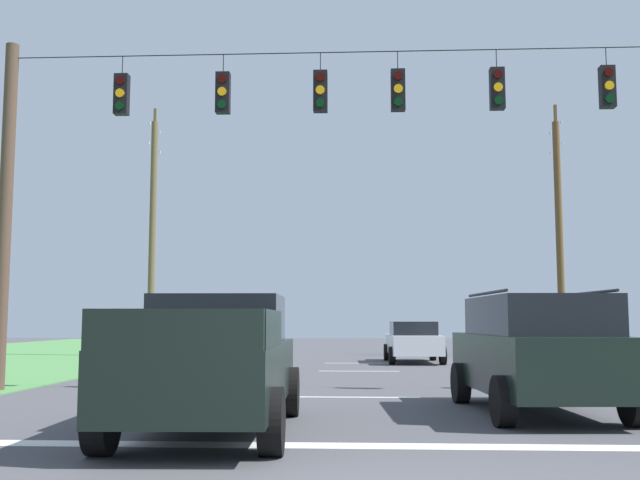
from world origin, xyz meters
name	(u,v)px	position (x,y,z in m)	size (l,w,h in m)	color
stop_bar_stripe	(360,446)	(0.00, 3.54, 0.00)	(14.34, 0.45, 0.01)	white
lane_dash_0	(359,397)	(0.00, 9.54, 0.00)	(0.15, 2.50, 0.01)	white
lane_dash_1	(359,371)	(0.00, 17.45, 0.00)	(0.15, 2.50, 0.01)	white
lane_dash_2	(359,363)	(0.00, 21.79, 0.00)	(0.15, 2.50, 0.01)	white
overhead_signal_span	(369,180)	(0.24, 10.48, 4.69)	(17.04, 0.31, 8.00)	#4D392C
pickup_truck	(213,363)	(-2.09, 4.66, 0.97)	(2.42, 5.46, 1.95)	black
suv_black	(536,350)	(3.01, 6.96, 1.06)	(2.44, 4.90, 2.05)	black
distant_car_crossing_white	(413,341)	(2.04, 22.39, 0.79)	(2.12, 4.35, 1.52)	silver
utility_pole_mid_right	(559,231)	(8.78, 26.91, 5.45)	(0.31, 1.97, 11.09)	brown
utility_pole_near_left	(152,230)	(-9.05, 26.29, 5.50)	(0.29, 1.91, 11.00)	brown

